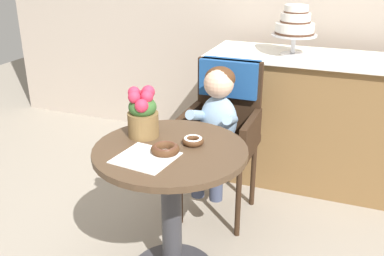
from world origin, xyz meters
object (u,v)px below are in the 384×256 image
at_px(seated_child, 217,117).
at_px(tiered_cake_stand, 295,25).
at_px(cafe_table, 171,188).
at_px(donut_front, 165,149).
at_px(donut_mid, 193,140).
at_px(wicker_chair, 224,114).
at_px(flower_vase, 143,113).

bearing_deg(seated_child, tiered_cake_stand, 68.61).
height_order(cafe_table, tiered_cake_stand, tiered_cake_stand).
distance_m(donut_front, donut_mid, 0.16).
bearing_deg(seated_child, wicker_chair, 90.00).
relative_size(cafe_table, donut_front, 5.52).
bearing_deg(cafe_table, donut_mid, 44.80).
distance_m(cafe_table, wicker_chair, 0.73).
height_order(wicker_chair, seated_child, seated_child).
bearing_deg(donut_front, cafe_table, 91.10).
height_order(seated_child, donut_front, seated_child).
height_order(donut_front, donut_mid, donut_front).
bearing_deg(donut_front, wicker_chair, 86.86).
bearing_deg(donut_front, tiered_cake_stand, 76.21).
relative_size(seated_child, tiered_cake_stand, 2.22).
relative_size(wicker_chair, tiered_cake_stand, 2.91).
height_order(wicker_chair, tiered_cake_stand, tiered_cake_stand).
relative_size(seated_child, donut_mid, 7.09).
bearing_deg(tiered_cake_stand, flower_vase, -112.87).
xyz_separation_m(seated_child, tiered_cake_stand, (0.29, 0.74, 0.42)).
distance_m(donut_mid, flower_vase, 0.28).
relative_size(cafe_table, wicker_chair, 0.75).
xyz_separation_m(flower_vase, tiered_cake_stand, (0.51, 1.22, 0.26)).
bearing_deg(donut_front, flower_vase, 142.20).
relative_size(cafe_table, flower_vase, 2.86).
height_order(cafe_table, wicker_chair, wicker_chair).
bearing_deg(flower_vase, tiered_cake_stand, 67.13).
height_order(cafe_table, flower_vase, flower_vase).
xyz_separation_m(wicker_chair, tiered_cake_stand, (0.29, 0.59, 0.46)).
distance_m(cafe_table, seated_child, 0.59).
relative_size(donut_mid, flower_vase, 0.41).
xyz_separation_m(cafe_table, seated_child, (0.04, 0.56, 0.17)).
relative_size(seated_child, flower_vase, 2.89).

